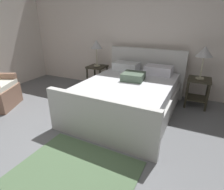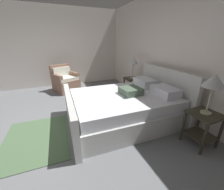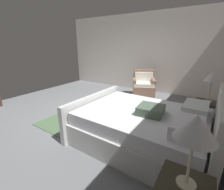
{
  "view_description": "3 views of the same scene",
  "coord_description": "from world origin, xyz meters",
  "px_view_note": "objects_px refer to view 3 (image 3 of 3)",
  "views": [
    {
      "loc": [
        1.45,
        -1.34,
        1.69
      ],
      "look_at": [
        0.33,
        1.01,
        0.61
      ],
      "focal_mm": 29.15,
      "sensor_mm": 36.0,
      "label": 1
    },
    {
      "loc": [
        2.78,
        0.44,
        1.68
      ],
      "look_at": [
        0.54,
        1.36,
        0.73
      ],
      "focal_mm": 22.28,
      "sensor_mm": 36.0,
      "label": 2
    },
    {
      "loc": [
        2.73,
        2.59,
        1.71
      ],
      "look_at": [
        0.26,
        1.02,
        0.77
      ],
      "focal_mm": 25.04,
      "sensor_mm": 36.0,
      "label": 3
    }
  ],
  "objects_px": {
    "armchair": "(143,87)",
    "bed": "(144,126)",
    "table_lamp_left": "(212,77)",
    "nightstand_left": "(206,111)",
    "table_lamp_right": "(196,129)"
  },
  "relations": [
    {
      "from": "bed",
      "to": "nightstand_left",
      "type": "bearing_deg",
      "value": 143.82
    },
    {
      "from": "table_lamp_left",
      "to": "armchair",
      "type": "xyz_separation_m",
      "value": [
        -1.37,
        -1.91,
        -0.77
      ]
    },
    {
      "from": "table_lamp_right",
      "to": "nightstand_left",
      "type": "relative_size",
      "value": 1.06
    },
    {
      "from": "nightstand_left",
      "to": "armchair",
      "type": "relative_size",
      "value": 0.62
    },
    {
      "from": "table_lamp_left",
      "to": "nightstand_left",
      "type": "bearing_deg",
      "value": -90.0
    },
    {
      "from": "nightstand_left",
      "to": "armchair",
      "type": "distance_m",
      "value": 2.35
    },
    {
      "from": "armchair",
      "to": "table_lamp_left",
      "type": "bearing_deg",
      "value": 54.27
    },
    {
      "from": "armchair",
      "to": "table_lamp_right",
      "type": "bearing_deg",
      "value": 26.03
    },
    {
      "from": "nightstand_left",
      "to": "table_lamp_left",
      "type": "height_order",
      "value": "table_lamp_left"
    },
    {
      "from": "table_lamp_right",
      "to": "armchair",
      "type": "distance_m",
      "value": 4.27
    },
    {
      "from": "table_lamp_right",
      "to": "nightstand_left",
      "type": "bearing_deg",
      "value": 178.42
    },
    {
      "from": "table_lamp_right",
      "to": "nightstand_left",
      "type": "xyz_separation_m",
      "value": [
        -2.4,
        0.07,
        -0.72
      ]
    },
    {
      "from": "nightstand_left",
      "to": "table_lamp_left",
      "type": "distance_m",
      "value": 0.72
    },
    {
      "from": "armchair",
      "to": "bed",
      "type": "bearing_deg",
      "value": 21.81
    },
    {
      "from": "bed",
      "to": "table_lamp_left",
      "type": "relative_size",
      "value": 3.65
    }
  ]
}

